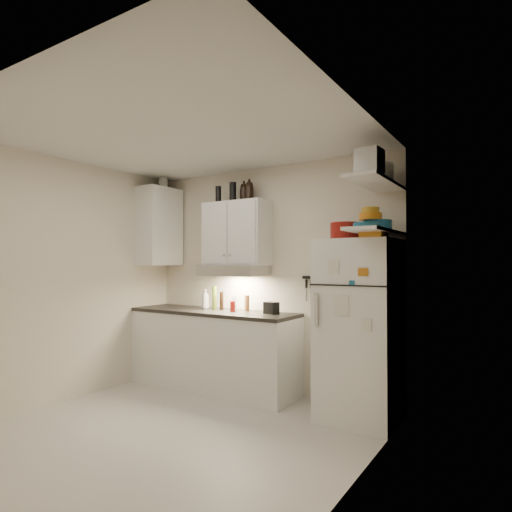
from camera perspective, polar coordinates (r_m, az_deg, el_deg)
The scene contains 36 objects.
floor at distance 4.09m, azimuth -10.60°, elevation -22.25°, with size 3.20×3.00×0.02m, color beige.
ceiling at distance 3.98m, azimuth -10.47°, elevation 15.62°, with size 3.20×3.00×0.02m, color silver.
back_wall at distance 5.02m, azimuth 1.36°, elevation -2.98°, with size 3.20×0.02×2.60m, color beige.
left_wall at distance 5.06m, azimuth -23.97°, elevation -2.88°, with size 0.02×3.00×2.60m, color beige.
right_wall at distance 2.96m, azimuth 12.91°, elevation -4.34°, with size 0.02×3.00×2.60m, color beige.
base_cabinet at distance 5.18m, azimuth -5.80°, elevation -12.49°, with size 2.10×0.60×0.88m, color white.
countertop at distance 5.11m, azimuth -5.79°, elevation -7.44°, with size 2.10×0.62×0.04m, color black.
upper_cabinet at distance 5.05m, azimuth -2.59°, elevation 2.99°, with size 0.80×0.33×0.75m, color white.
side_cabinet at distance 5.69m, azimuth -12.78°, elevation 3.82°, with size 0.33×0.55×1.00m, color white.
range_hood at distance 4.99m, azimuth -3.03°, elevation -1.96°, with size 0.76×0.46×0.12m, color silver.
fridge at distance 4.21m, azimuth 13.67°, elevation -9.49°, with size 0.70×0.68×1.70m, color white.
shelf_hi at distance 4.04m, azimuth 15.68°, elevation 9.39°, with size 0.30×0.95×0.03m, color white.
shelf_lo at distance 3.99m, azimuth 15.71°, elevation 3.15°, with size 0.30×0.95×0.03m, color white.
knife_strip at distance 4.67m, azimuth 8.56°, elevation -2.87°, with size 0.42×0.02×0.03m, color black.
dutch_oven at distance 4.16m, azimuth 11.78°, elevation 3.25°, with size 0.28×0.28×0.16m, color maroon.
book_stack at distance 3.87m, azimuth 15.43°, elevation 2.98°, with size 0.19×0.24×0.08m, color #B66A16.
spice_jar at distance 4.04m, azimuth 14.18°, elevation 2.88°, with size 0.05×0.05×0.09m, color silver.
stock_pot at distance 4.28m, azimuth 16.10°, elevation 10.34°, with size 0.27×0.27×0.20m, color silver.
tin_a at distance 4.02m, azimuth 14.66°, elevation 11.32°, with size 0.23×0.21×0.23m, color #AAAAAD.
tin_b at distance 3.70m, azimuth 14.89°, elevation 12.13°, with size 0.19×0.19×0.19m, color #AAAAAD.
bowl_teal at distance 4.20m, azimuth 15.91°, elevation 3.88°, with size 0.26×0.26×0.11m, color #165A7D.
bowl_orange at distance 4.15m, azimuth 15.00°, elevation 5.10°, with size 0.21×0.21×0.06m, color orange.
bowl_yellow at distance 4.16m, azimuth 15.00°, elevation 5.89°, with size 0.16×0.16×0.05m, color gold.
plates at distance 3.93m, azimuth 14.52°, elevation 3.86°, with size 0.24×0.24×0.06m, color #165A7D.
growler_a at distance 5.13m, azimuth -1.60°, elevation 8.47°, with size 0.10×0.10×0.24m, color black, non-canonical shape.
growler_b at distance 5.03m, azimuth -0.90°, elevation 8.67°, with size 0.10×0.10×0.24m, color black, non-canonical shape.
thermos_a at distance 5.11m, azimuth -3.11°, elevation 8.50°, with size 0.08×0.08×0.23m, color black.
thermos_b at distance 5.19m, azimuth -5.05°, elevation 8.16°, with size 0.07×0.07×0.20m, color black.
side_jar at distance 5.83m, azimuth -12.27°, elevation 9.44°, with size 0.12×0.12×0.15m, color silver.
soap_bottle at distance 5.24m, azimuth -6.74°, elevation -5.58°, with size 0.10×0.10×0.27m, color white.
pepper_mill at distance 5.00m, azimuth -1.22°, elevation -6.30°, with size 0.06×0.06×0.18m, color brown.
oil_bottle at distance 5.18m, azimuth -5.58°, elevation -5.56°, with size 0.05×0.05×0.28m, color #4A5F17.
vinegar_bottle at distance 5.11m, azimuth -4.60°, elevation -5.98°, with size 0.05×0.05×0.22m, color black.
clear_bottle at distance 5.04m, azimuth -2.93°, elevation -6.32°, with size 0.06×0.06×0.17m, color silver.
red_jar at distance 4.94m, azimuth -3.14°, elevation -6.73°, with size 0.06×0.06×0.12m, color maroon.
caddy at distance 4.73m, azimuth 2.05°, elevation -6.93°, with size 0.15×0.11×0.13m, color black.
Camera 1 is at (2.61, -2.78, 1.47)m, focal length 30.00 mm.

